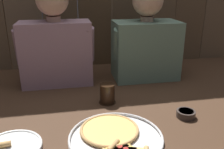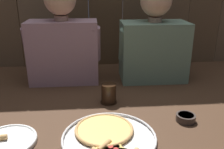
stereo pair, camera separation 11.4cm
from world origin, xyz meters
name	(u,v)px [view 1 (the left image)]	position (x,y,z in m)	size (l,w,h in m)	color
ground_plane	(119,118)	(0.00, 0.00, 0.00)	(3.20, 3.20, 0.00)	#422B1C
pizza_tray	(114,135)	(-0.05, -0.14, 0.01)	(0.38, 0.38, 0.03)	silver
dinner_plate	(11,148)	(-0.44, -0.15, 0.01)	(0.23, 0.23, 0.03)	white
drinking_glass	(107,94)	(-0.03, 0.17, 0.05)	(0.09, 0.09, 0.10)	black
dipping_bowl	(186,113)	(0.31, -0.04, 0.02)	(0.09, 0.09, 0.03)	#3D332D
diner_left	(55,40)	(-0.28, 0.49, 0.27)	(0.45, 0.20, 0.60)	gray
diner_right	(146,38)	(0.28, 0.49, 0.26)	(0.44, 0.24, 0.59)	slate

